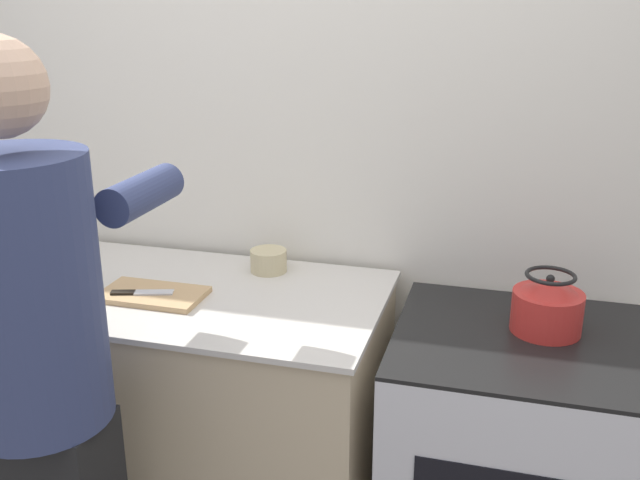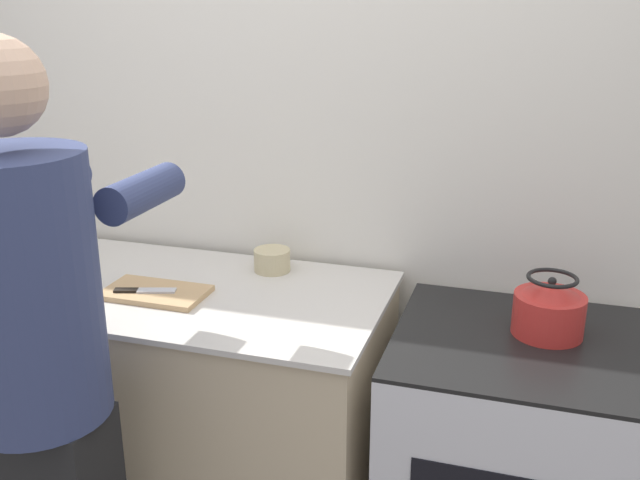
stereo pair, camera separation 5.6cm
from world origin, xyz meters
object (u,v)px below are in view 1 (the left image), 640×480
Objects in this scene: person at (39,366)px; cutting_board at (153,294)px; oven at (513,470)px; canister_jar at (31,250)px; knife at (140,293)px; bowl_prep at (269,261)px; kettle at (547,307)px.

cutting_board is at bearing 87.09° from person.
oven is 1.74m from canister_jar.
knife is (-1.17, -0.08, 0.48)m from oven.
oven is 5.61× the size of canister_jar.
bowl_prep is 0.79× the size of canister_jar.
person is 13.84× the size of bowl_prep.
kettle is at bearing -10.21° from knife.
cutting_board is 1.20m from kettle.
kettle is (1.19, 0.12, 0.05)m from cutting_board.
kettle reaches higher than knife.
knife is at bearing -144.08° from cutting_board.
person reaches higher than cutting_board.
bowl_prep is at bearing 70.16° from person.
kettle is at bearing 0.35° from canister_jar.
knife is 0.97× the size of kettle.
canister_jar is (-0.49, 0.64, 0.04)m from person.
person is at bearing -109.84° from bowl_prep.
cutting_board is at bearing -131.51° from bowl_prep.
cutting_board is 2.06× the size of canister_jar.
bowl_prep reaches higher than knife.
bowl_prep is 0.82m from canister_jar.
knife is at bearing -132.52° from bowl_prep.
canister_jar is (-1.71, -0.01, 0.01)m from kettle.
canister_jar is at bearing -165.85° from bowl_prep.
person is 8.61× the size of kettle.
cutting_board is 0.53m from canister_jar.
cutting_board is (-1.14, -0.06, 0.47)m from oven.
cutting_board is 1.67× the size of knife.
bowl_prep is at bearing 163.66° from oven.
bowl_prep is at bearing 48.49° from cutting_board.
knife is 1.23× the size of canister_jar.
canister_jar is at bearing 127.46° from person.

